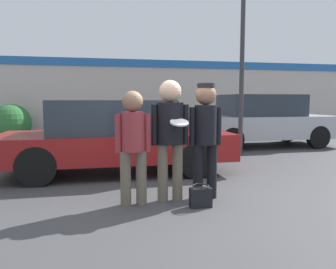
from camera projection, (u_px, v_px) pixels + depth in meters
The scene contains 10 objects.
ground_plane at pixel (190, 202), 4.73m from camera, with size 56.00×56.00×0.00m, color #3F3F42.
storefront_building at pixel (130, 98), 13.14m from camera, with size 24.00×0.22×3.10m.
person_left at pixel (133, 139), 4.52m from camera, with size 0.49×0.32×1.60m.
person_middle_with_frisbee at pixel (170, 129), 4.69m from camera, with size 0.55×0.58×1.75m.
person_right at pixel (205, 130), 4.84m from camera, with size 0.50×0.33×1.72m.
parked_car_near at pixel (115, 136), 6.66m from camera, with size 4.57×1.89×1.47m.
parked_car_far at pixel (262, 121), 10.52m from camera, with size 4.56×1.96×1.65m.
street_lamp at pixel (250, 9), 8.46m from camera, with size 1.19×0.35×6.33m.
shrub at pixel (11, 123), 11.50m from camera, with size 1.35×1.35×1.35m.
handbag at pixel (201, 197), 4.50m from camera, with size 0.30×0.23×0.31m.
Camera 1 is at (-1.28, -4.43, 1.46)m, focal length 35.00 mm.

